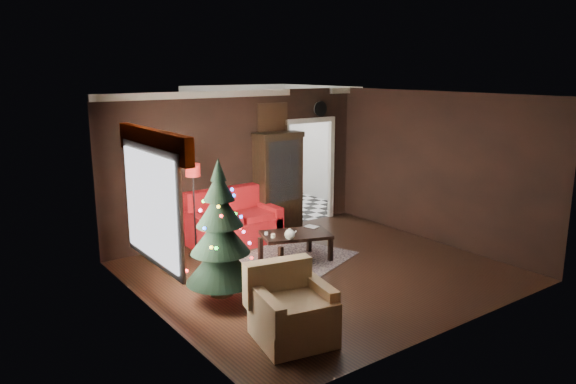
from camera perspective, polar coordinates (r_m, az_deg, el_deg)
floor at (r=8.85m, az=3.46°, el=-8.33°), size 5.50×5.50×0.00m
ceiling at (r=8.27m, az=3.73°, el=10.09°), size 5.50×5.50×0.00m
wall_back at (r=10.46m, az=-5.16°, el=2.91°), size 5.50×0.00×5.50m
wall_front at (r=6.77m, az=17.19°, el=-3.10°), size 5.50×0.00×5.50m
wall_left at (r=7.07m, az=-13.90°, el=-2.24°), size 0.00×5.50×5.50m
wall_right at (r=10.39m, az=15.39°, el=2.43°), size 0.00×5.50×5.50m
doorway at (r=11.47m, az=2.18°, el=2.05°), size 1.10×0.10×2.10m
left_window at (r=7.25m, az=-14.23°, el=-1.47°), size 0.05×1.60×1.40m
valance at (r=7.13m, az=-13.99°, el=5.02°), size 0.12×2.10×0.35m
kitchen_floor at (r=12.88m, az=-1.99°, el=-1.52°), size 3.00×3.00×0.00m
kitchen_window at (r=13.79m, az=-5.44°, el=6.55°), size 0.70×0.06×0.70m
rug at (r=9.22m, az=-0.19°, el=-7.39°), size 2.68×2.33×0.01m
loveseat at (r=10.08m, az=-5.70°, el=-2.73°), size 1.70×0.90×1.00m
curio_cabinet at (r=10.75m, az=-1.06°, el=0.79°), size 0.90×0.45×1.90m
floor_lamp at (r=9.41m, az=-9.81°, el=-1.91°), size 0.29×0.29×1.61m
christmas_tree at (r=7.43m, az=-7.15°, el=-4.03°), size 1.17×1.17×1.87m
armchair at (r=6.57m, az=0.54°, el=-11.74°), size 1.06×1.06×0.92m
coffee_table at (r=9.14m, az=0.82°, el=-5.86°), size 1.28×1.01×0.50m
teapot at (r=8.70m, az=0.18°, el=-4.45°), size 0.23×0.23×0.18m
cup_a at (r=8.98m, az=-2.30°, el=-4.35°), size 0.07×0.07×0.05m
cup_b at (r=8.82m, az=-1.59°, el=-4.62°), size 0.09×0.09×0.06m
book at (r=9.32m, az=2.21°, el=-3.17°), size 0.16×0.06×0.22m
wall_clock at (r=11.42m, az=3.39°, el=8.72°), size 0.32×0.32×0.06m
painting at (r=10.71m, az=-1.66°, el=7.78°), size 0.62×0.05×0.52m
kitchen_counter at (r=13.77m, az=-4.80°, el=1.29°), size 1.80×0.60×0.90m
kitchen_table at (r=12.39m, az=-2.37°, el=-0.33°), size 0.70×0.70×0.75m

